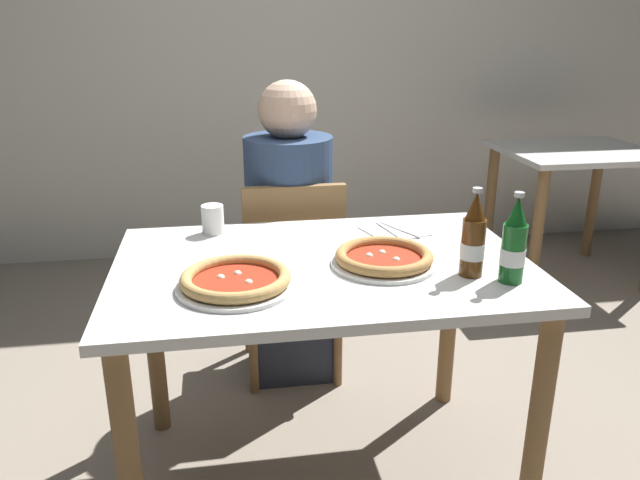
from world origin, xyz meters
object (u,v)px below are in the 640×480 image
at_px(chair_behind_table, 292,269).
at_px(beer_bottle_left, 473,239).
at_px(dining_table_background, 573,177).
at_px(pizza_margherita_near, 384,258).
at_px(beer_bottle_center, 514,245).
at_px(diner_seated, 290,241).
at_px(napkin_with_cutlery, 395,231).
at_px(paper_cup, 213,219).
at_px(dining_table_main, 323,298).
at_px(pizza_marinara_far, 236,280).

distance_m(chair_behind_table, beer_bottle_left, 0.95).
relative_size(dining_table_background, pizza_margherita_near, 2.65).
bearing_deg(pizza_margherita_near, beer_bottle_center, -28.91).
bearing_deg(beer_bottle_left, chair_behind_table, 117.86).
bearing_deg(diner_seated, chair_behind_table, -89.27).
xyz_separation_m(beer_bottle_center, napkin_with_cutlery, (-0.19, 0.45, -0.10)).
bearing_deg(paper_cup, dining_table_main, -45.01).
height_order(diner_seated, paper_cup, diner_seated).
bearing_deg(diner_seated, dining_table_main, -88.04).
bearing_deg(chair_behind_table, diner_seated, -89.79).
height_order(dining_table_main, pizza_margherita_near, pizza_margherita_near).
xyz_separation_m(dining_table_main, paper_cup, (-0.31, 0.31, 0.16)).
height_order(pizza_margherita_near, paper_cup, paper_cup).
height_order(diner_seated, dining_table_background, diner_seated).
relative_size(chair_behind_table, diner_seated, 0.70).
bearing_deg(paper_cup, chair_behind_table, 45.64).
height_order(beer_bottle_center, napkin_with_cutlery, beer_bottle_center).
bearing_deg(dining_table_main, paper_cup, 134.99).
bearing_deg(napkin_with_cutlery, diner_seated, 125.35).
bearing_deg(paper_cup, beer_bottle_center, -34.10).
bearing_deg(dining_table_main, dining_table_background, 40.93).
bearing_deg(diner_seated, pizza_marinara_far, -106.10).
height_order(pizza_margherita_near, beer_bottle_center, beer_bottle_center).
relative_size(dining_table_main, beer_bottle_center, 4.86).
bearing_deg(napkin_with_cutlery, paper_cup, 172.29).
bearing_deg(beer_bottle_left, dining_table_main, 157.42).
distance_m(pizza_margherita_near, beer_bottle_center, 0.36).
xyz_separation_m(pizza_margherita_near, pizza_marinara_far, (-0.42, -0.09, -0.00)).
xyz_separation_m(beer_bottle_left, beer_bottle_center, (0.09, -0.06, 0.00)).
xyz_separation_m(dining_table_main, diner_seated, (-0.02, 0.66, -0.05)).
relative_size(dining_table_main, beer_bottle_left, 4.86).
distance_m(diner_seated, beer_bottle_center, 1.04).
bearing_deg(chair_behind_table, dining_table_background, -154.29).
distance_m(dining_table_main, dining_table_background, 2.19).
bearing_deg(pizza_marinara_far, beer_bottle_center, -5.91).
height_order(dining_table_main, beer_bottle_left, beer_bottle_left).
distance_m(diner_seated, pizza_marinara_far, 0.86).
distance_m(dining_table_background, pizza_marinara_far, 2.49).
bearing_deg(napkin_with_cutlery, chair_behind_table, 128.74).
xyz_separation_m(chair_behind_table, diner_seated, (-0.00, 0.05, 0.10)).
bearing_deg(dining_table_background, pizza_marinara_far, -140.41).
height_order(napkin_with_cutlery, paper_cup, paper_cup).
xyz_separation_m(chair_behind_table, beer_bottle_center, (0.49, -0.83, 0.37)).
height_order(dining_table_main, beer_bottle_center, beer_bottle_center).
distance_m(pizza_marinara_far, beer_bottle_left, 0.65).
bearing_deg(pizza_margherita_near, paper_cup, 142.90).
relative_size(diner_seated, pizza_marinara_far, 3.85).
xyz_separation_m(dining_table_background, napkin_with_cutlery, (-1.38, -1.20, 0.16)).
height_order(pizza_marinara_far, paper_cup, paper_cup).
distance_m(diner_seated, pizza_margherita_near, 0.76).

